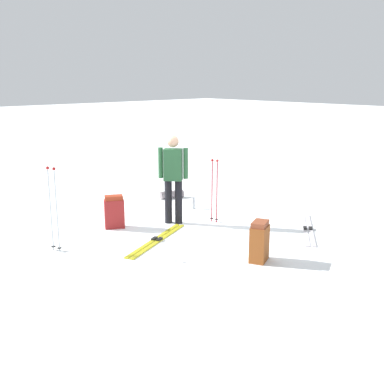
{
  "coord_description": "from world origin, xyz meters",
  "views": [
    {
      "loc": [
        6.14,
        -5.71,
        2.75
      ],
      "look_at": [
        0.0,
        0.0,
        0.7
      ],
      "focal_mm": 43.91,
      "sensor_mm": 36.0,
      "label": 1
    }
  ],
  "objects_px": {
    "ski_pair_near": "(157,240)",
    "ski_pair_far": "(308,229)",
    "backpack_large_dark": "(114,212)",
    "skier_standing": "(173,175)",
    "ski_poles_planted_far": "(53,205)",
    "ski_poles_planted_near": "(214,187)",
    "thermos_bottle": "(193,203)",
    "sleeping_mat_rolled": "(172,194)",
    "backpack_bright": "(259,242)"
  },
  "relations": [
    {
      "from": "backpack_large_dark",
      "to": "sleeping_mat_rolled",
      "type": "bearing_deg",
      "value": 113.18
    },
    {
      "from": "ski_pair_near",
      "to": "sleeping_mat_rolled",
      "type": "xyz_separation_m",
      "value": [
        -2.06,
        2.1,
        0.08
      ]
    },
    {
      "from": "skier_standing",
      "to": "backpack_bright",
      "type": "xyz_separation_m",
      "value": [
        2.37,
        -0.3,
        -0.64
      ]
    },
    {
      "from": "ski_pair_near",
      "to": "ski_poles_planted_far",
      "type": "height_order",
      "value": "ski_poles_planted_far"
    },
    {
      "from": "skier_standing",
      "to": "ski_poles_planted_near",
      "type": "height_order",
      "value": "skier_standing"
    },
    {
      "from": "sleeping_mat_rolled",
      "to": "thermos_bottle",
      "type": "xyz_separation_m",
      "value": [
        1.0,
        -0.24,
        0.04
      ]
    },
    {
      "from": "ski_pair_near",
      "to": "backpack_bright",
      "type": "bearing_deg",
      "value": 17.99
    },
    {
      "from": "backpack_large_dark",
      "to": "ski_poles_planted_near",
      "type": "bearing_deg",
      "value": 58.05
    },
    {
      "from": "skier_standing",
      "to": "thermos_bottle",
      "type": "height_order",
      "value": "skier_standing"
    },
    {
      "from": "ski_pair_far",
      "to": "backpack_large_dark",
      "type": "relative_size",
      "value": 2.57
    },
    {
      "from": "skier_standing",
      "to": "ski_pair_far",
      "type": "relative_size",
      "value": 1.06
    },
    {
      "from": "ski_pair_near",
      "to": "thermos_bottle",
      "type": "distance_m",
      "value": 2.15
    },
    {
      "from": "skier_standing",
      "to": "sleeping_mat_rolled",
      "type": "xyz_separation_m",
      "value": [
        -1.48,
        1.22,
        -0.86
      ]
    },
    {
      "from": "ski_pair_near",
      "to": "backpack_bright",
      "type": "distance_m",
      "value": 1.9
    },
    {
      "from": "ski_poles_planted_far",
      "to": "thermos_bottle",
      "type": "height_order",
      "value": "ski_poles_planted_far"
    },
    {
      "from": "backpack_bright",
      "to": "backpack_large_dark",
      "type": "bearing_deg",
      "value": -166.33
    },
    {
      "from": "sleeping_mat_rolled",
      "to": "thermos_bottle",
      "type": "relative_size",
      "value": 2.12
    },
    {
      "from": "ski_pair_near",
      "to": "ski_poles_planted_near",
      "type": "distance_m",
      "value": 1.66
    },
    {
      "from": "ski_pair_far",
      "to": "ski_poles_planted_far",
      "type": "height_order",
      "value": "ski_poles_planted_far"
    },
    {
      "from": "ski_poles_planted_near",
      "to": "ski_poles_planted_far",
      "type": "relative_size",
      "value": 0.89
    },
    {
      "from": "skier_standing",
      "to": "backpack_bright",
      "type": "bearing_deg",
      "value": -7.31
    },
    {
      "from": "backpack_bright",
      "to": "sleeping_mat_rolled",
      "type": "height_order",
      "value": "backpack_bright"
    },
    {
      "from": "thermos_bottle",
      "to": "ski_poles_planted_near",
      "type": "bearing_deg",
      "value": -19.96
    },
    {
      "from": "backpack_large_dark",
      "to": "thermos_bottle",
      "type": "xyz_separation_m",
      "value": [
        0.04,
        1.98,
        -0.17
      ]
    },
    {
      "from": "backpack_large_dark",
      "to": "sleeping_mat_rolled",
      "type": "height_order",
      "value": "backpack_large_dark"
    },
    {
      "from": "backpack_large_dark",
      "to": "ski_poles_planted_near",
      "type": "height_order",
      "value": "ski_poles_planted_near"
    },
    {
      "from": "ski_pair_far",
      "to": "thermos_bottle",
      "type": "distance_m",
      "value": 2.58
    },
    {
      "from": "ski_poles_planted_far",
      "to": "sleeping_mat_rolled",
      "type": "height_order",
      "value": "ski_poles_planted_far"
    },
    {
      "from": "ski_poles_planted_far",
      "to": "ski_pair_near",
      "type": "bearing_deg",
      "value": 63.97
    },
    {
      "from": "skier_standing",
      "to": "backpack_large_dark",
      "type": "xyz_separation_m",
      "value": [
        -0.53,
        -1.01,
        -0.65
      ]
    },
    {
      "from": "ski_poles_planted_near",
      "to": "thermos_bottle",
      "type": "relative_size",
      "value": 4.78
    },
    {
      "from": "ski_pair_far",
      "to": "thermos_bottle",
      "type": "relative_size",
      "value": 6.16
    },
    {
      "from": "ski_pair_far",
      "to": "backpack_large_dark",
      "type": "xyz_separation_m",
      "value": [
        -2.55,
        -2.55,
        0.29
      ]
    },
    {
      "from": "ski_pair_far",
      "to": "ski_pair_near",
      "type": "bearing_deg",
      "value": -120.86
    },
    {
      "from": "thermos_bottle",
      "to": "skier_standing",
      "type": "bearing_deg",
      "value": -63.68
    },
    {
      "from": "ski_pair_far",
      "to": "sleeping_mat_rolled",
      "type": "relative_size",
      "value": 2.91
    },
    {
      "from": "backpack_large_dark",
      "to": "ski_pair_near",
      "type": "bearing_deg",
      "value": 6.38
    },
    {
      "from": "skier_standing",
      "to": "ski_poles_planted_far",
      "type": "bearing_deg",
      "value": -93.74
    },
    {
      "from": "ski_pair_far",
      "to": "thermos_bottle",
      "type": "xyz_separation_m",
      "value": [
        -2.51,
        -0.56,
        0.12
      ]
    },
    {
      "from": "ski_pair_near",
      "to": "ski_pair_far",
      "type": "relative_size",
      "value": 1.12
    },
    {
      "from": "ski_pair_near",
      "to": "backpack_bright",
      "type": "xyz_separation_m",
      "value": [
        1.79,
        0.58,
        0.3
      ]
    },
    {
      "from": "backpack_bright",
      "to": "thermos_bottle",
      "type": "bearing_deg",
      "value": 155.79
    },
    {
      "from": "backpack_bright",
      "to": "sleeping_mat_rolled",
      "type": "bearing_deg",
      "value": 158.39
    },
    {
      "from": "skier_standing",
      "to": "ski_poles_planted_far",
      "type": "height_order",
      "value": "skier_standing"
    },
    {
      "from": "ski_poles_planted_far",
      "to": "sleeping_mat_rolled",
      "type": "xyz_separation_m",
      "value": [
        -1.33,
        3.61,
        -0.68
      ]
    },
    {
      "from": "skier_standing",
      "to": "ski_poles_planted_far",
      "type": "relative_size",
      "value": 1.22
    },
    {
      "from": "ski_pair_far",
      "to": "skier_standing",
      "type": "bearing_deg",
      "value": -142.79
    },
    {
      "from": "ski_pair_far",
      "to": "thermos_bottle",
      "type": "bearing_deg",
      "value": -167.4
    },
    {
      "from": "skier_standing",
      "to": "ski_pair_near",
      "type": "relative_size",
      "value": 0.94
    },
    {
      "from": "thermos_bottle",
      "to": "ski_pair_near",
      "type": "bearing_deg",
      "value": -60.27
    }
  ]
}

